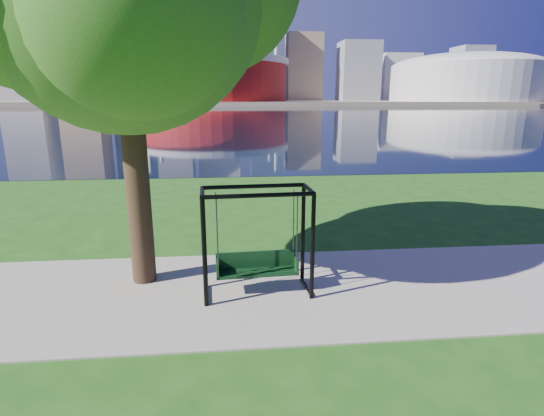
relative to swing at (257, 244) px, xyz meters
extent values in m
plane|color=#1E5114|center=(0.60, 0.58, -1.01)|extent=(900.00, 900.00, 0.00)
cube|color=#9E937F|center=(0.60, 0.08, -1.00)|extent=(120.00, 4.00, 0.03)
cube|color=black|center=(0.60, 102.58, -1.00)|extent=(900.00, 180.00, 0.02)
cube|color=#937F60|center=(0.60, 306.58, -0.01)|extent=(900.00, 228.00, 2.00)
cylinder|color=maroon|center=(-9.40, 235.58, 11.99)|extent=(80.00, 80.00, 22.00)
cylinder|color=silver|center=(-9.40, 235.58, 21.49)|extent=(83.00, 83.00, 3.00)
cylinder|color=silver|center=(23.51, 254.58, 16.99)|extent=(2.00, 2.00, 32.00)
cylinder|color=silver|center=(-42.31, 254.58, 16.99)|extent=(2.00, 2.00, 32.00)
cylinder|color=silver|center=(-42.31, 216.58, 16.99)|extent=(2.00, 2.00, 32.00)
cylinder|color=silver|center=(23.51, 216.58, 16.99)|extent=(2.00, 2.00, 32.00)
cylinder|color=beige|center=(135.60, 235.58, 10.99)|extent=(84.00, 84.00, 20.00)
ellipsoid|color=beige|center=(135.60, 235.58, 19.99)|extent=(84.00, 84.00, 15.12)
cube|color=gray|center=(-139.40, 310.58, 31.99)|extent=(28.00, 28.00, 62.00)
cube|color=#998466|center=(-99.40, 300.58, 44.99)|extent=(26.00, 26.00, 88.00)
cube|color=slate|center=(-69.40, 325.58, 48.49)|extent=(30.00, 24.00, 95.00)
cube|color=gray|center=(-39.40, 305.58, 36.99)|extent=(24.00, 24.00, 72.00)
cube|color=silver|center=(-9.40, 335.58, 40.99)|extent=(32.00, 28.00, 80.00)
cube|color=slate|center=(25.60, 310.58, 29.99)|extent=(22.00, 22.00, 58.00)
cube|color=#998466|center=(55.60, 325.58, 24.99)|extent=(26.00, 26.00, 48.00)
cube|color=gray|center=(95.60, 315.58, 21.99)|extent=(28.00, 24.00, 42.00)
cube|color=silver|center=(135.60, 340.58, 18.99)|extent=(30.00, 26.00, 36.00)
cube|color=gray|center=(185.60, 320.58, 20.99)|extent=(24.00, 24.00, 40.00)
cube|color=#998466|center=(225.60, 335.58, 16.99)|extent=(26.00, 26.00, 32.00)
cylinder|color=black|center=(-0.96, -0.48, 0.01)|extent=(0.08, 0.08, 2.05)
cylinder|color=black|center=(1.00, -0.37, 0.01)|extent=(0.08, 0.08, 2.05)
cylinder|color=black|center=(-1.00, 0.32, 0.01)|extent=(0.08, 0.08, 2.05)
cylinder|color=black|center=(0.96, 0.43, 0.01)|extent=(0.08, 0.08, 2.05)
cylinder|color=black|center=(0.02, -0.43, 1.04)|extent=(1.96, 0.19, 0.08)
cylinder|color=black|center=(-0.02, 0.38, 1.04)|extent=(1.96, 0.19, 0.08)
cylinder|color=black|center=(-0.98, -0.08, 1.04)|extent=(0.12, 0.81, 0.08)
cylinder|color=black|center=(-0.98, -0.08, -0.94)|extent=(0.11, 0.80, 0.06)
cylinder|color=black|center=(0.98, 0.03, 1.04)|extent=(0.12, 0.81, 0.08)
cylinder|color=black|center=(0.98, 0.03, -0.94)|extent=(0.11, 0.80, 0.06)
cube|color=black|center=(0.00, -0.02, -0.57)|extent=(1.58, 0.49, 0.05)
cube|color=black|center=(-0.01, 0.15, -0.37)|extent=(1.56, 0.13, 0.34)
cube|color=black|center=(-0.75, -0.07, -0.44)|extent=(0.07, 0.40, 0.30)
cube|color=black|center=(0.75, 0.02, -0.44)|extent=(0.07, 0.40, 0.30)
cylinder|color=#35353A|center=(-0.72, -0.23, 0.35)|extent=(0.02, 0.02, 1.29)
cylinder|color=#35353A|center=(0.74, -0.15, 0.35)|extent=(0.02, 0.02, 1.29)
cylinder|color=#35353A|center=(-0.74, 0.10, 0.35)|extent=(0.02, 0.02, 1.29)
cylinder|color=#35353A|center=(0.73, 0.18, 0.35)|extent=(0.02, 0.02, 1.29)
cylinder|color=black|center=(-2.29, 0.79, 1.35)|extent=(0.47, 0.47, 4.71)
sphere|color=#2F5A1A|center=(-1.86, -0.39, 4.02)|extent=(3.43, 3.43, 3.43)
camera|label=1|loc=(-0.45, -7.58, 2.67)|focal=28.00mm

